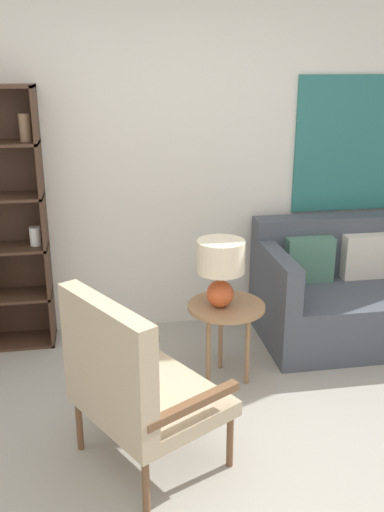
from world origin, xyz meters
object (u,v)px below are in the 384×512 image
armchair (130,380)px  couch (369,292)px  table_lamp (221,265)px  side_table (226,313)px

armchair → couch: size_ratio=0.57×
table_lamp → side_table: bearing=21.9°
couch → table_lamp: table_lamp is taller
side_table → table_lamp: 0.34m
couch → table_lamp: 1.45m
armchair → table_lamp: table_lamp is taller
armchair → couch: bearing=33.9°
armchair → side_table: armchair is taller
armchair → side_table: (0.66, 0.77, -0.04)m
couch → side_table: (-1.23, -0.50, 0.14)m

